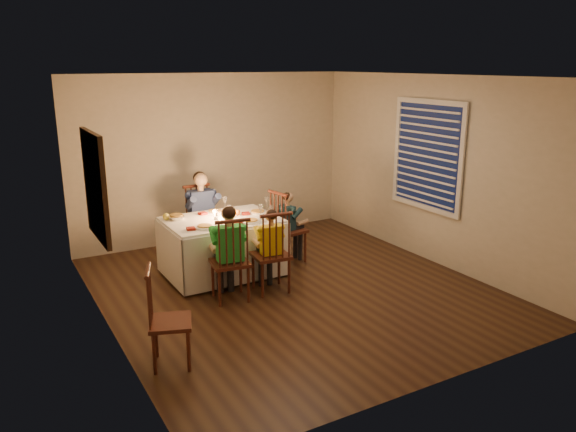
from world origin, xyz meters
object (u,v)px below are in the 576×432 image
dining_table (222,235)px  child_green (231,299)px  chair_end (288,261)px  chair_adult (204,256)px  serving_bowl (176,218)px  chair_near_left (231,299)px  adult (204,256)px  chair_extra (173,364)px  child_yellow (271,290)px  chair_near_right (271,290)px  child_teal (288,261)px

dining_table → child_green: size_ratio=1.27×
chair_end → chair_adult: bearing=40.7°
dining_table → serving_bowl: bearing=153.7°
child_green → chair_near_left: bearing=-0.0°
chair_near_left → chair_end: size_ratio=1.00×
adult → child_green: size_ratio=1.08×
chair_extra → child_yellow: child_yellow is taller
adult → child_yellow: bearing=-81.7°
child_yellow → chair_extra: bearing=40.4°
adult → serving_bowl: 1.11m
serving_bowl → chair_end: bearing=-9.7°
child_yellow → serving_bowl: serving_bowl is taller
chair_near_left → chair_near_right: bearing=-172.0°
child_green → chair_near_right: bearing=-172.0°
child_teal → chair_extra: bearing=119.1°
chair_near_left → child_teal: 1.50m
chair_near_right → child_yellow: 0.00m
chair_near_right → child_green: size_ratio=0.90×
chair_extra → child_green: bearing=-25.0°
child_green → child_teal: (1.26, 0.81, 0.00)m
child_green → serving_bowl: bearing=-67.0°
chair_adult → chair_near_left: (-0.28, -1.61, 0.00)m
chair_extra → child_yellow: 1.97m
dining_table → child_green: 1.02m
adult → child_green: 1.63m
chair_extra → child_green: child_green is taller
serving_bowl → child_green: bearing=-75.7°
dining_table → chair_near_left: 1.02m
adult → chair_adult: bearing=0.0°
chair_end → child_yellow: child_yellow is taller
chair_adult → child_green: bearing=-100.8°
child_yellow → child_teal: bearing=-124.7°
adult → child_yellow: 1.64m
chair_extra → adult: adult is taller
chair_end → child_teal: bearing=-0.0°
chair_near_left → adult: 1.63m
child_yellow → chair_near_right: bearing=-0.0°
child_teal → serving_bowl: size_ratio=4.70×
chair_end → dining_table: bearing=79.6°
chair_end → child_green: bearing=112.7°
adult → child_green: adult is taller
chair_end → adult: adult is taller
child_green → chair_extra: bearing=54.2°
chair_near_left → adult: adult is taller
child_teal → child_yellow: bearing=128.7°
child_yellow → serving_bowl: size_ratio=4.87×
chair_end → serving_bowl: 1.75m
chair_extra → adult: (1.37, 2.72, 0.00)m
chair_near_right → child_teal: chair_near_right is taller
chair_adult → child_yellow: 1.64m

